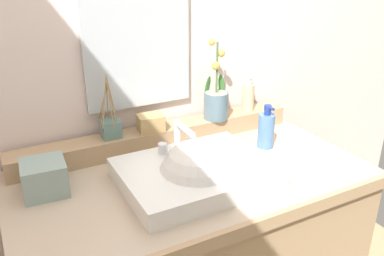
# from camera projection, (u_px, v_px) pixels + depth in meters

# --- Properties ---
(wall_back) EXTENTS (2.93, 0.20, 2.52)m
(wall_back) POSITION_uv_depth(u_px,v_px,m) (140.00, 38.00, 1.56)
(wall_back) COLOR silver
(wall_back) RESTS_ON ground
(back_ledge) EXTENTS (1.12, 0.10, 0.07)m
(back_ledge) POSITION_uv_depth(u_px,v_px,m) (160.00, 136.00, 1.56)
(back_ledge) COLOR tan
(back_ledge) RESTS_ON vanity_cabinet
(sink_basin) EXTENTS (0.47, 0.36, 0.28)m
(sink_basin) POSITION_uv_depth(u_px,v_px,m) (196.00, 176.00, 1.29)
(sink_basin) COLOR white
(sink_basin) RESTS_ON vanity_cabinet
(potted_plant) EXTENTS (0.11, 0.11, 0.32)m
(potted_plant) POSITION_uv_depth(u_px,v_px,m) (216.00, 101.00, 1.60)
(potted_plant) COLOR slate
(potted_plant) RESTS_ON back_ledge
(soap_dispenser) EXTENTS (0.05, 0.05, 0.15)m
(soap_dispenser) POSITION_uv_depth(u_px,v_px,m) (248.00, 96.00, 1.69)
(soap_dispenser) COLOR #D3B78D
(soap_dispenser) RESTS_ON back_ledge
(reed_diffuser) EXTENTS (0.07, 0.10, 0.23)m
(reed_diffuser) POSITION_uv_depth(u_px,v_px,m) (110.00, 128.00, 1.45)
(reed_diffuser) COLOR slate
(reed_diffuser) RESTS_ON back_ledge
(trinket_box) EXTENTS (0.10, 0.09, 0.06)m
(trinket_box) POSITION_uv_depth(u_px,v_px,m) (151.00, 123.00, 1.50)
(trinket_box) COLOR tan
(trinket_box) RESTS_ON back_ledge
(lotion_bottle) EXTENTS (0.06, 0.07, 0.17)m
(lotion_bottle) POSITION_uv_depth(u_px,v_px,m) (266.00, 130.00, 1.53)
(lotion_bottle) COLOR #507BB7
(lotion_bottle) RESTS_ON vanity_cabinet
(tissue_box) EXTENTS (0.14, 0.14, 0.10)m
(tissue_box) POSITION_uv_depth(u_px,v_px,m) (44.00, 178.00, 1.24)
(tissue_box) COLOR #869F98
(tissue_box) RESTS_ON vanity_cabinet
(mirror) EXTENTS (0.40, 0.02, 0.51)m
(mirror) POSITION_uv_depth(u_px,v_px,m) (137.00, 38.00, 1.44)
(mirror) COLOR silver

